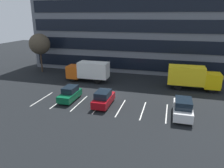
{
  "coord_description": "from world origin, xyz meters",
  "views": [
    {
      "loc": [
        8.41,
        -27.87,
        11.01
      ],
      "look_at": [
        0.29,
        1.07,
        1.4
      ],
      "focal_mm": 34.37,
      "sensor_mm": 36.0,
      "label": 1
    }
  ],
  "objects_px": {
    "suv_white": "(183,108)",
    "suv_forest": "(70,94)",
    "box_truck_orange": "(88,71)",
    "bare_tree": "(40,44)",
    "box_truck_yellow_all": "(193,77)",
    "suv_maroon": "(103,98)"
  },
  "relations": [
    {
      "from": "suv_white",
      "to": "suv_forest",
      "type": "xyz_separation_m",
      "value": [
        -14.52,
        1.12,
        -0.13
      ]
    },
    {
      "from": "box_truck_orange",
      "to": "suv_forest",
      "type": "distance_m",
      "value": 9.03
    },
    {
      "from": "bare_tree",
      "to": "suv_forest",
      "type": "bearing_deg",
      "value": -45.37
    },
    {
      "from": "box_truck_yellow_all",
      "to": "suv_white",
      "type": "xyz_separation_m",
      "value": [
        -1.7,
        -10.41,
        -0.99
      ]
    },
    {
      "from": "suv_maroon",
      "to": "box_truck_yellow_all",
      "type": "bearing_deg",
      "value": 40.96
    },
    {
      "from": "suv_maroon",
      "to": "box_truck_orange",
      "type": "bearing_deg",
      "value": 121.39
    },
    {
      "from": "box_truck_yellow_all",
      "to": "box_truck_orange",
      "type": "xyz_separation_m",
      "value": [
        -17.06,
        -0.35,
        -0.09
      ]
    },
    {
      "from": "suv_white",
      "to": "suv_forest",
      "type": "bearing_deg",
      "value": 175.58
    },
    {
      "from": "box_truck_yellow_all",
      "to": "box_truck_orange",
      "type": "relative_size",
      "value": 1.05
    },
    {
      "from": "box_truck_yellow_all",
      "to": "suv_maroon",
      "type": "relative_size",
      "value": 1.76
    },
    {
      "from": "box_truck_orange",
      "to": "suv_maroon",
      "type": "bearing_deg",
      "value": -58.61
    },
    {
      "from": "suv_forest",
      "to": "bare_tree",
      "type": "height_order",
      "value": "bare_tree"
    },
    {
      "from": "box_truck_yellow_all",
      "to": "suv_maroon",
      "type": "xyz_separation_m",
      "value": [
        -11.3,
        -9.81,
        -1.07
      ]
    },
    {
      "from": "bare_tree",
      "to": "suv_maroon",
      "type": "bearing_deg",
      "value": -37.15
    },
    {
      "from": "suv_maroon",
      "to": "suv_forest",
      "type": "distance_m",
      "value": 4.95
    },
    {
      "from": "box_truck_orange",
      "to": "suv_maroon",
      "type": "relative_size",
      "value": 1.68
    },
    {
      "from": "suv_white",
      "to": "box_truck_yellow_all",
      "type": "bearing_deg",
      "value": 80.74
    },
    {
      "from": "box_truck_orange",
      "to": "suv_white",
      "type": "xyz_separation_m",
      "value": [
        15.37,
        -10.06,
        -0.9
      ]
    },
    {
      "from": "suv_maroon",
      "to": "suv_white",
      "type": "bearing_deg",
      "value": -3.59
    },
    {
      "from": "suv_maroon",
      "to": "bare_tree",
      "type": "relative_size",
      "value": 0.58
    },
    {
      "from": "box_truck_yellow_all",
      "to": "suv_forest",
      "type": "bearing_deg",
      "value": -150.21
    },
    {
      "from": "box_truck_orange",
      "to": "bare_tree",
      "type": "relative_size",
      "value": 0.97
    }
  ]
}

